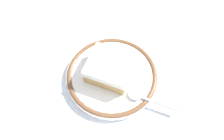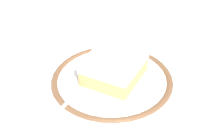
{
  "view_description": "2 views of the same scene",
  "coord_description": "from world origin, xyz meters",
  "px_view_note": "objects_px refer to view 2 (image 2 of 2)",
  "views": [
    {
      "loc": [
        -0.14,
        -0.17,
        0.45
      ],
      "look_at": [
        0.03,
        0.01,
        0.04
      ],
      "focal_mm": 33.37,
      "sensor_mm": 36.0,
      "label": 1
    },
    {
      "loc": [
        0.37,
        -0.25,
        0.36
      ],
      "look_at": [
        0.03,
        0.01,
        0.04
      ],
      "focal_mm": 49.46,
      "sensor_mm": 36.0,
      "label": 2
    }
  ],
  "objects_px": {
    "plate": "(112,81)",
    "cake_slice": "(114,67)",
    "spoon": "(70,99)",
    "cup": "(17,48)"
  },
  "relations": [
    {
      "from": "plate",
      "to": "cake_slice",
      "type": "height_order",
      "value": "cake_slice"
    },
    {
      "from": "plate",
      "to": "spoon",
      "type": "height_order",
      "value": "spoon"
    },
    {
      "from": "cake_slice",
      "to": "spoon",
      "type": "distance_m",
      "value": 0.1
    },
    {
      "from": "cake_slice",
      "to": "cup",
      "type": "relative_size",
      "value": 1.33
    },
    {
      "from": "plate",
      "to": "cake_slice",
      "type": "relative_size",
      "value": 1.69
    },
    {
      "from": "cake_slice",
      "to": "spoon",
      "type": "height_order",
      "value": "cake_slice"
    },
    {
      "from": "plate",
      "to": "cake_slice",
      "type": "xyz_separation_m",
      "value": [
        -0.0,
        0.01,
        0.03
      ]
    },
    {
      "from": "cup",
      "to": "plate",
      "type": "bearing_deg",
      "value": 34.32
    },
    {
      "from": "cake_slice",
      "to": "cup",
      "type": "height_order",
      "value": "cup"
    },
    {
      "from": "cake_slice",
      "to": "plate",
      "type": "bearing_deg",
      "value": -79.85
    }
  ]
}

